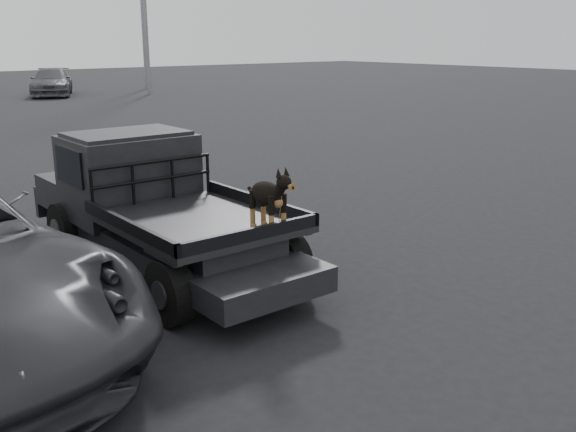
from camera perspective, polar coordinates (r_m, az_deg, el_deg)
ground at (r=7.67m, az=-7.57°, el=-8.47°), size 120.00×120.00×0.00m
flatbed_ute at (r=9.04m, az=-11.04°, el=-1.75°), size 2.00×5.40×0.92m
ute_cab at (r=9.65m, az=-14.00°, el=4.69°), size 1.72×1.30×0.88m
headache_rack at (r=9.02m, az=-11.89°, el=3.01°), size 1.80×0.08×0.55m
dog at (r=7.49m, az=-1.80°, el=1.54°), size 0.32×0.60×0.74m
distant_car_b at (r=38.44m, az=-20.27°, el=11.10°), size 3.86×5.41×1.45m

